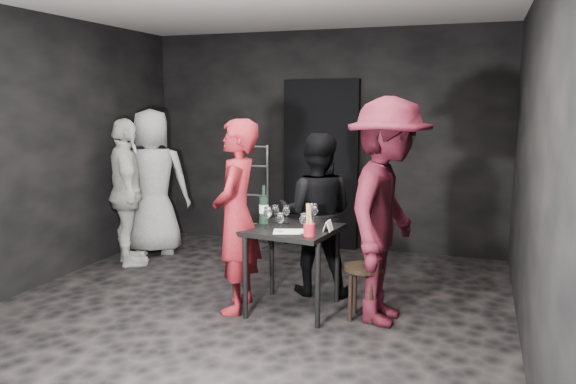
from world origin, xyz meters
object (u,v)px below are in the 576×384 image
(tasting_table, at_px, (293,239))
(stool, at_px, (363,277))
(woman_black, at_px, (316,212))
(server_red, at_px, (236,204))
(hand_truck, at_px, (252,227))
(breadstick_cup, at_px, (309,220))
(man_maroon, at_px, (388,183))
(wine_bottle, at_px, (264,209))
(bystander_grey, at_px, (153,170))
(bystander_cream, at_px, (126,185))

(tasting_table, relative_size, stool, 1.60)
(tasting_table, distance_m, woman_black, 0.54)
(server_red, bearing_deg, hand_truck, -170.07)
(stool, distance_m, breadstick_cup, 0.70)
(man_maroon, relative_size, wine_bottle, 6.84)
(stool, relative_size, wine_bottle, 1.37)
(woman_black, distance_m, wine_bottle, 0.57)
(bystander_grey, distance_m, breadstick_cup, 2.85)
(bystander_cream, distance_m, breadstick_cup, 2.61)
(server_red, relative_size, bystander_cream, 1.05)
(wine_bottle, bearing_deg, server_red, -126.63)
(hand_truck, bearing_deg, stool, -44.15)
(tasting_table, bearing_deg, woman_black, 83.46)
(bystander_cream, height_order, bystander_grey, bystander_grey)
(hand_truck, relative_size, server_red, 0.68)
(bystander_cream, bearing_deg, woman_black, -136.00)
(woman_black, relative_size, man_maroon, 0.68)
(hand_truck, bearing_deg, server_red, -67.67)
(wine_bottle, relative_size, breadstick_cup, 1.19)
(man_maroon, bearing_deg, stool, 106.50)
(bystander_grey, distance_m, wine_bottle, 2.23)
(hand_truck, xyz_separation_m, breadstick_cup, (1.44, -2.24, 0.65))
(woman_black, height_order, bystander_cream, bystander_cream)
(bystander_cream, height_order, breadstick_cup, bystander_cream)
(server_red, height_order, bystander_grey, bystander_grey)
(server_red, xyz_separation_m, man_maroon, (1.28, 0.17, 0.22))
(stool, height_order, woman_black, woman_black)
(bystander_cream, bearing_deg, wine_bottle, -149.53)
(man_maroon, relative_size, bystander_grey, 1.15)
(bystander_grey, bearing_deg, breadstick_cup, 127.49)
(bystander_grey, bearing_deg, tasting_table, 129.64)
(man_maroon, xyz_separation_m, bystander_cream, (-3.01, 0.70, -0.27))
(woman_black, relative_size, wine_bottle, 4.63)
(stool, relative_size, woman_black, 0.30)
(server_red, distance_m, man_maroon, 1.31)
(stool, distance_m, bystander_grey, 3.16)
(hand_truck, xyz_separation_m, man_maroon, (2.02, -1.96, 0.95))
(hand_truck, relative_size, bystander_grey, 0.63)
(server_red, relative_size, wine_bottle, 5.54)
(server_red, distance_m, bystander_grey, 2.22)
(server_red, height_order, breadstick_cup, server_red)
(woman_black, bearing_deg, stool, 128.05)
(man_maroon, height_order, bystander_cream, man_maroon)
(server_red, height_order, wine_bottle, server_red)
(stool, relative_size, man_maroon, 0.20)
(woman_black, height_order, breadstick_cup, woman_black)
(woman_black, bearing_deg, tasting_table, 74.14)
(bystander_cream, bearing_deg, breadstick_cup, -152.64)
(breadstick_cup, bearing_deg, man_maroon, 25.30)
(server_red, xyz_separation_m, breadstick_cup, (0.69, -0.10, -0.07))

